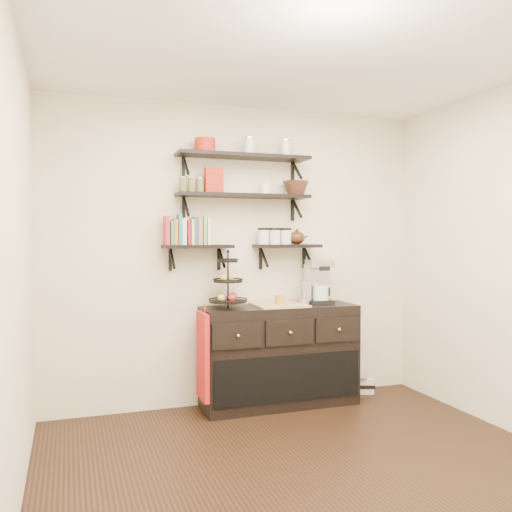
# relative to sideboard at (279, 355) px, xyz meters

# --- Properties ---
(floor) EXTENTS (3.50, 3.50, 0.00)m
(floor) POSITION_rel_sideboard_xyz_m (-0.30, -1.51, -0.45)
(floor) COLOR black
(floor) RESTS_ON ground
(ceiling) EXTENTS (3.50, 3.50, 0.02)m
(ceiling) POSITION_rel_sideboard_xyz_m (-0.30, -1.51, 2.25)
(ceiling) COLOR white
(ceiling) RESTS_ON back_wall
(back_wall) EXTENTS (3.50, 0.02, 2.70)m
(back_wall) POSITION_rel_sideboard_xyz_m (-0.30, 0.24, 0.90)
(back_wall) COLOR white
(back_wall) RESTS_ON ground
(left_wall) EXTENTS (0.02, 3.50, 2.70)m
(left_wall) POSITION_rel_sideboard_xyz_m (-2.05, -1.51, 0.90)
(left_wall) COLOR white
(left_wall) RESTS_ON ground
(shelf_top) EXTENTS (1.20, 0.27, 0.23)m
(shelf_top) POSITION_rel_sideboard_xyz_m (-0.30, 0.10, 1.78)
(shelf_top) COLOR black
(shelf_top) RESTS_ON back_wall
(shelf_mid) EXTENTS (1.20, 0.27, 0.23)m
(shelf_mid) POSITION_rel_sideboard_xyz_m (-0.30, 0.10, 1.43)
(shelf_mid) COLOR black
(shelf_mid) RESTS_ON back_wall
(shelf_low_left) EXTENTS (0.60, 0.25, 0.23)m
(shelf_low_left) POSITION_rel_sideboard_xyz_m (-0.72, 0.12, 0.98)
(shelf_low_left) COLOR black
(shelf_low_left) RESTS_ON back_wall
(shelf_low_right) EXTENTS (0.60, 0.25, 0.23)m
(shelf_low_right) POSITION_rel_sideboard_xyz_m (0.12, 0.12, 0.98)
(shelf_low_right) COLOR black
(shelf_low_right) RESTS_ON back_wall
(cookbooks) EXTENTS (0.40, 0.15, 0.26)m
(cookbooks) POSITION_rel_sideboard_xyz_m (-0.79, 0.12, 1.11)
(cookbooks) COLOR #B02933
(cookbooks) RESTS_ON shelf_low_left
(glass_canisters) EXTENTS (0.32, 0.10, 0.13)m
(glass_canisters) POSITION_rel_sideboard_xyz_m (-0.00, 0.12, 1.06)
(glass_canisters) COLOR silver
(glass_canisters) RESTS_ON shelf_low_right
(sideboard) EXTENTS (1.40, 0.50, 0.92)m
(sideboard) POSITION_rel_sideboard_xyz_m (0.00, 0.00, 0.00)
(sideboard) COLOR black
(sideboard) RESTS_ON floor
(fruit_stand) EXTENTS (0.33, 0.33, 0.48)m
(fruit_stand) POSITION_rel_sideboard_xyz_m (-0.48, 0.00, 0.61)
(fruit_stand) COLOR black
(fruit_stand) RESTS_ON sideboard
(candle) EXTENTS (0.08, 0.08, 0.08)m
(candle) POSITION_rel_sideboard_xyz_m (0.01, 0.00, 0.50)
(candle) COLOR #B26F29
(candle) RESTS_ON sideboard
(coffee_maker) EXTENTS (0.24, 0.24, 0.41)m
(coffee_maker) POSITION_rel_sideboard_xyz_m (0.40, 0.03, 0.64)
(coffee_maker) COLOR black
(coffee_maker) RESTS_ON sideboard
(thermal_carafe) EXTENTS (0.11, 0.11, 0.22)m
(thermal_carafe) POSITION_rel_sideboard_xyz_m (0.24, -0.02, 0.56)
(thermal_carafe) COLOR silver
(thermal_carafe) RESTS_ON sideboard
(apron) EXTENTS (0.04, 0.31, 0.73)m
(apron) POSITION_rel_sideboard_xyz_m (-0.73, -0.10, 0.07)
(apron) COLOR #A41C11
(apron) RESTS_ON sideboard
(radio) EXTENTS (0.30, 0.24, 0.16)m
(radio) POSITION_rel_sideboard_xyz_m (0.88, 0.11, -0.37)
(radio) COLOR silver
(radio) RESTS_ON floor
(recipe_box) EXTENTS (0.16, 0.07, 0.22)m
(recipe_box) POSITION_rel_sideboard_xyz_m (-0.58, 0.10, 1.56)
(recipe_box) COLOR #A22212
(recipe_box) RESTS_ON shelf_mid
(walnut_bowl) EXTENTS (0.24, 0.24, 0.13)m
(walnut_bowl) POSITION_rel_sideboard_xyz_m (0.20, 0.10, 1.51)
(walnut_bowl) COLOR black
(walnut_bowl) RESTS_ON shelf_mid
(ramekins) EXTENTS (0.09, 0.09, 0.10)m
(ramekins) POSITION_rel_sideboard_xyz_m (-0.10, 0.10, 1.50)
(ramekins) COLOR white
(ramekins) RESTS_ON shelf_mid
(teapot) EXTENTS (0.20, 0.15, 0.14)m
(teapot) POSITION_rel_sideboard_xyz_m (0.22, 0.12, 1.07)
(teapot) COLOR #392011
(teapot) RESTS_ON shelf_low_right
(red_pot) EXTENTS (0.18, 0.18, 0.12)m
(red_pot) POSITION_rel_sideboard_xyz_m (-0.66, 0.10, 1.86)
(red_pot) COLOR #A22212
(red_pot) RESTS_ON shelf_top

